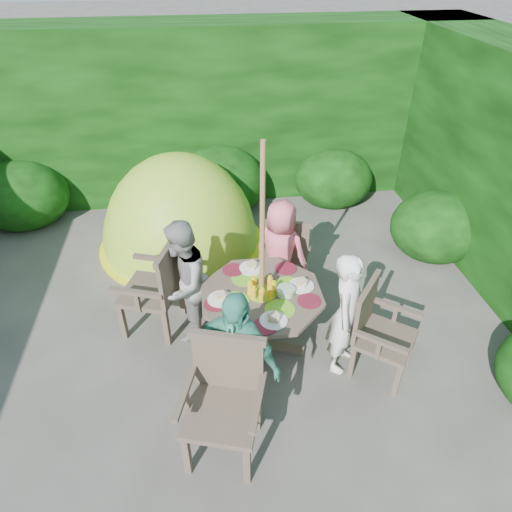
{
  "coord_description": "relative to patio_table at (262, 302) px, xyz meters",
  "views": [
    {
      "loc": [
        0.36,
        -2.86,
        3.47
      ],
      "look_at": [
        0.85,
        0.78,
        0.85
      ],
      "focal_mm": 32.0,
      "sensor_mm": 36.0,
      "label": 1
    }
  ],
  "objects": [
    {
      "name": "ground",
      "position": [
        -0.85,
        -0.38,
        -0.59
      ],
      "size": [
        60.0,
        60.0,
        0.0
      ],
      "primitive_type": "plane",
      "color": "#46433E",
      "rests_on": "ground"
    },
    {
      "name": "hedge_enclosure",
      "position": [
        -0.85,
        0.96,
        0.66
      ],
      "size": [
        9.0,
        9.0,
        2.5
      ],
      "color": "black",
      "rests_on": "ground"
    },
    {
      "name": "patio_table",
      "position": [
        0.0,
        0.0,
        0.0
      ],
      "size": [
        1.59,
        1.59,
        0.85
      ],
      "rotation": [
        0.0,
        0.0,
        -0.4
      ],
      "color": "#42352B",
      "rests_on": "ground"
    },
    {
      "name": "parasol_pole",
      "position": [
        -0.0,
        0.0,
        0.51
      ],
      "size": [
        0.06,
        0.06,
        2.2
      ],
      "primitive_type": "cylinder",
      "rotation": [
        0.0,
        0.0,
        -0.4
      ],
      "color": "brown",
      "rests_on": "ground"
    },
    {
      "name": "garden_chair_right",
      "position": [
        1.02,
        -0.41,
        -0.1
      ],
      "size": [
        0.72,
        0.73,
        0.92
      ],
      "rotation": [
        0.0,
        0.0,
        0.91
      ],
      "color": "#42352B",
      "rests_on": "ground"
    },
    {
      "name": "garden_chair_left",
      "position": [
        -1.01,
        0.43,
        -0.05
      ],
      "size": [
        0.71,
        0.76,
        1.02
      ],
      "rotation": [
        0.0,
        0.0,
        -1.91
      ],
      "color": "#42352B",
      "rests_on": "ground"
    },
    {
      "name": "garden_chair_back",
      "position": [
        0.44,
        1.01,
        -0.11
      ],
      "size": [
        0.64,
        0.6,
        0.9
      ],
      "rotation": [
        0.0,
        0.0,
        2.88
      ],
      "color": "#42352B",
      "rests_on": "ground"
    },
    {
      "name": "garden_chair_front",
      "position": [
        -0.44,
        -1.0,
        -0.05
      ],
      "size": [
        0.74,
        0.69,
        1.01
      ],
      "rotation": [
        0.0,
        0.0,
        -0.3
      ],
      "color": "#42352B",
      "rests_on": "ground"
    },
    {
      "name": "child_right",
      "position": [
        0.73,
        -0.31,
        0.04
      ],
      "size": [
        0.5,
        0.55,
        1.27
      ],
      "primitive_type": "imported",
      "rotation": [
        0.0,
        0.0,
        1.04
      ],
      "color": "white",
      "rests_on": "ground"
    },
    {
      "name": "child_left",
      "position": [
        -0.74,
        0.31,
        0.07
      ],
      "size": [
        0.66,
        0.76,
        1.33
      ],
      "primitive_type": "imported",
      "rotation": [
        0.0,
        0.0,
        -1.86
      ],
      "color": "#989893",
      "rests_on": "ground"
    },
    {
      "name": "child_back",
      "position": [
        0.31,
        0.74,
        0.03
      ],
      "size": [
        0.73,
        0.67,
        1.24
      ],
      "primitive_type": "imported",
      "rotation": [
        0.0,
        0.0,
        2.53
      ],
      "color": "#EE6278",
      "rests_on": "ground"
    },
    {
      "name": "child_front",
      "position": [
        -0.32,
        -0.74,
        0.08
      ],
      "size": [
        0.83,
        0.74,
        1.34
      ],
      "primitive_type": "imported",
      "rotation": [
        0.0,
        0.0,
        -0.65
      ],
      "color": "teal",
      "rests_on": "ground"
    },
    {
      "name": "dome_tent",
      "position": [
        -0.8,
        2.01,
        -0.59
      ],
      "size": [
        2.29,
        2.29,
        2.5
      ],
      "rotation": [
        0.0,
        0.0,
        -0.13
      ],
      "color": "#BED629",
      "rests_on": "ground"
    }
  ]
}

